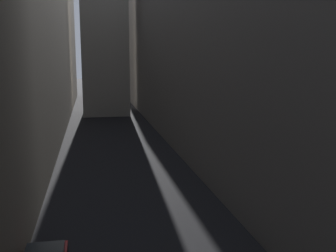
# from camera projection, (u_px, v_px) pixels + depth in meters

# --- Properties ---
(ground_plane) EXTENTS (264.00, 264.00, 0.00)m
(ground_plane) POSITION_uv_depth(u_px,v_px,m) (115.00, 145.00, 41.12)
(ground_plane) COLOR black
(building_block_right) EXTENTS (15.54, 108.00, 23.26)m
(building_block_right) POSITION_uv_depth(u_px,v_px,m) (232.00, 33.00, 43.57)
(building_block_right) COLOR slate
(building_block_right) RESTS_ON ground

